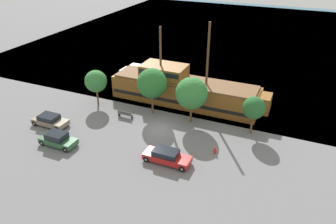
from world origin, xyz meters
The scene contains 13 objects.
ground_plane centered at (0.00, 0.00, 0.00)m, with size 160.00×160.00×0.00m, color slate.
water_surface centered at (0.00, 44.00, 0.00)m, with size 80.00×80.00×0.00m, color #38667F.
pirate_ship centered at (-0.12, 7.39, 1.89)m, with size 20.90×4.61×11.08m.
moored_boat_dockside centered at (-9.67, 13.39, 0.64)m, with size 7.11×2.13×1.73m.
parked_car_curb_front centered at (-8.71, -7.50, 0.71)m, with size 4.03×1.82×1.46m.
parked_car_curb_mid centered at (-12.34, -4.57, 0.67)m, with size 4.32×1.90×1.34m.
parked_car_curb_rear centered at (3.22, -5.64, 0.70)m, with size 4.75×1.80×1.41m.
fire_hydrant centered at (7.19, -2.29, 0.41)m, with size 0.42×0.25×0.76m.
bench_promenade_east centered at (-5.17, 0.65, 0.45)m, with size 1.95×0.45×0.85m.
tree_row_east centered at (-10.28, 2.32, 3.33)m, with size 2.86×2.86×4.77m.
tree_row_mideast centered at (-2.54, 3.03, 4.10)m, with size 3.68×3.68×5.95m.
tree_row_midwest centered at (2.64, 2.81, 3.83)m, with size 3.78×3.78×5.73m.
tree_row_west centered at (9.79, 3.20, 3.22)m, with size 2.53×2.53×4.50m.
Camera 1 is at (13.83, -29.69, 19.93)m, focal length 35.00 mm.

